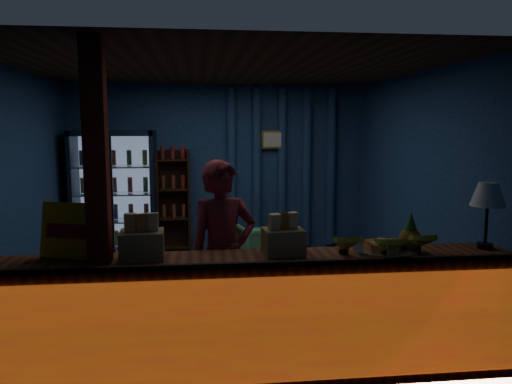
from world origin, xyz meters
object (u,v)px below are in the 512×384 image
(table_lamp, at_px, (488,197))
(shopkeeper, at_px, (223,255))
(green_chair, at_px, (261,243))
(pastry_tray, at_px, (385,249))

(table_lamp, bearing_deg, shopkeeper, 168.03)
(shopkeeper, height_order, green_chair, shopkeeper)
(table_lamp, bearing_deg, pastry_tray, -178.76)
(green_chair, bearing_deg, table_lamp, 102.83)
(shopkeeper, bearing_deg, green_chair, 59.99)
(pastry_tray, bearing_deg, table_lamp, 1.24)
(pastry_tray, height_order, table_lamp, table_lamp)
(green_chair, height_order, pastry_tray, pastry_tray)
(shopkeeper, relative_size, pastry_tray, 3.25)
(shopkeeper, distance_m, pastry_tray, 1.38)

